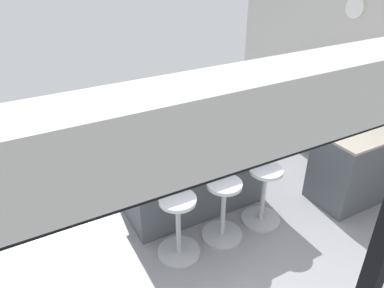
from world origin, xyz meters
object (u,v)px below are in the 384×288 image
stool_by_window (263,197)px  apple_green (209,123)px  fruit_bowl (226,112)px  cutting_board (208,125)px  water_bottle (151,126)px  oven_range (307,114)px  stool_near_camera (178,228)px  stool_middle (223,212)px  kitchen_island (188,165)px

stool_by_window → apple_green: bearing=-65.8°
apple_green → fruit_bowl: size_ratio=0.32×
stool_by_window → cutting_board: bearing=-69.1°
water_bottle → fruit_bowl: water_bottle is taller
oven_range → stool_near_camera: 3.10m
stool_by_window → oven_range: bearing=-145.7°
stool_middle → kitchen_island: bearing=-90.0°
kitchen_island → apple_green: (-0.22, 0.09, 0.53)m
stool_near_camera → apple_green: bearing=-137.3°
stool_by_window → fruit_bowl: bearing=-94.0°
kitchen_island → stool_near_camera: kitchen_island is taller
kitchen_island → stool_middle: (0.00, 0.77, -0.15)m
stool_by_window → apple_green: 1.01m
oven_range → apple_green: 2.25m
apple_green → kitchen_island: bearing=-22.4°
kitchen_island → oven_range: bearing=-169.0°
kitchen_island → stool_middle: size_ratio=2.39×
oven_range → stool_middle: size_ratio=1.25×
stool_near_camera → cutting_board: bearing=-135.8°
stool_near_camera → stool_middle: bearing=180.0°
apple_green → fruit_bowl: bearing=-150.7°
stool_middle → apple_green: 0.99m
apple_green → fruit_bowl: 0.42m
fruit_bowl → cutting_board: bearing=23.2°
water_bottle → stool_middle: bearing=117.7°
kitchen_island → apple_green: 0.58m
kitchen_island → fruit_bowl: 0.79m
stool_middle → apple_green: bearing=-107.6°
oven_range → stool_by_window: oven_range is taller
kitchen_island → stool_by_window: size_ratio=2.39×
stool_near_camera → apple_green: (-0.74, -0.68, 0.68)m
cutting_board → apple_green: 0.08m
kitchen_island → cutting_board: (-0.24, 0.03, 0.48)m
stool_near_camera → water_bottle: water_bottle is taller
cutting_board → kitchen_island: bearing=-7.0°
kitchen_island → stool_near_camera: size_ratio=2.39×
water_bottle → apple_green: bearing=169.0°
kitchen_island → stool_middle: kitchen_island is taller
stool_by_window → water_bottle: size_ratio=2.24×
stool_middle → cutting_board: size_ratio=1.94×
oven_range → stool_middle: bearing=27.8°
cutting_board → fruit_bowl: 0.38m
fruit_bowl → stool_by_window: bearing=86.0°
stool_by_window → stool_near_camera: bearing=0.0°
cutting_board → fruit_bowl: (-0.35, -0.15, 0.03)m
kitchen_island → stool_by_window: (-0.52, 0.77, -0.15)m
stool_middle → cutting_board: 1.00m
water_bottle → fruit_bowl: 1.02m
apple_green → stool_near_camera: bearing=42.7°
cutting_board → water_bottle: bearing=-5.6°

